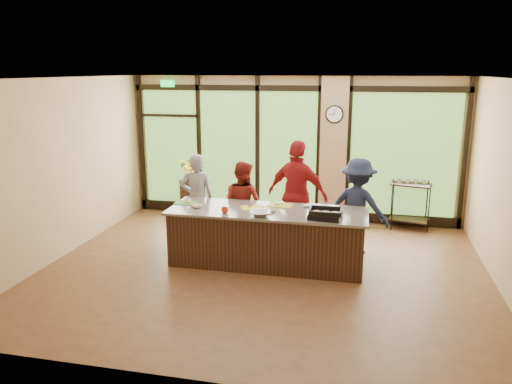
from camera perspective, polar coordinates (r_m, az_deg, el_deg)
The scene contains 25 objects.
floor at distance 8.08m, azimuth 0.86°, elevation -8.91°, with size 7.00×7.00×0.00m, color #53331D.
ceiling at distance 7.45m, azimuth 0.95°, elevation 12.87°, with size 7.00×7.00×0.00m, color white.
back_wall at distance 10.54m, azimuth 4.22°, elevation 4.94°, with size 7.00×7.00×0.00m, color tan.
left_wall at distance 9.00m, azimuth -21.51°, elevation 2.46°, with size 6.00×6.00×0.00m, color tan.
right_wall at distance 7.74m, azimuth 27.18°, elevation 0.16°, with size 6.00×6.00×0.00m, color tan.
window_wall at distance 10.49m, azimuth 5.06°, elevation 4.30°, with size 6.90×0.12×3.00m.
island_base at distance 8.20m, azimuth 1.30°, elevation -5.28°, with size 3.10×1.00×0.88m, color #331D11.
countertop at distance 8.06m, azimuth 1.32°, elevation -2.19°, with size 3.20×1.10×0.04m, color gray.
wall_clock at distance 10.23m, azimuth 8.95°, elevation 8.77°, with size 0.36×0.04×0.36m.
cook_left at distance 9.12m, azimuth -6.76°, elevation -0.80°, with size 0.61×0.40×1.67m, color gray.
cook_midleft at distance 8.94m, azimuth -1.55°, elevation -1.37°, with size 0.76×0.59×1.56m, color maroon.
cook_midright at distance 8.81m, azimuth 4.76°, elevation -0.37°, with size 1.14×0.47×1.94m, color maroon.
cook_right at distance 8.72m, azimuth 11.52°, elevation -1.65°, with size 1.08×0.62×1.68m, color #192039.
roasting_pan at distance 7.65m, azimuth 7.94°, elevation -2.73°, with size 0.48×0.37×0.08m, color black.
mixing_bowl at distance 7.71m, azimuth 0.51°, elevation -2.49°, with size 0.31×0.31×0.08m, color silver.
cutting_board_left at distance 8.54m, azimuth -8.07°, elevation -1.23°, with size 0.35×0.26×0.01m, color green.
cutting_board_center at distance 8.15m, azimuth -0.32°, elevation -1.81°, with size 0.39×0.29×0.01m, color gold.
cutting_board_right at distance 8.31m, azimuth 2.76°, elevation -1.52°, with size 0.40×0.30×0.01m, color gold.
prep_bowl_near at distance 8.23m, azimuth -6.71°, elevation -1.61°, with size 0.17×0.17×0.05m, color white.
prep_bowl_mid at distance 7.94m, azimuth 1.76°, elevation -2.12°, with size 0.15×0.15×0.05m, color white.
prep_bowl_far at distance 8.26m, azimuth 5.83°, elevation -1.61°, with size 0.13×0.13×0.03m, color white.
red_ramekin at distance 7.88m, azimuth -3.58°, elevation -2.10°, with size 0.11×0.11×0.09m, color red.
flower_stand at distance 11.04m, azimuth -7.23°, elevation -0.56°, with size 0.40×0.40×0.80m, color #331D11.
flower_vase at distance 10.92m, azimuth -7.32°, elevation 2.21°, with size 0.28×0.28×0.29m, color #9B8354.
bar_cart at distance 10.40m, azimuth 17.22°, elevation -0.75°, with size 0.83×0.60×1.03m.
Camera 1 is at (1.50, -7.30, 3.13)m, focal length 35.00 mm.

